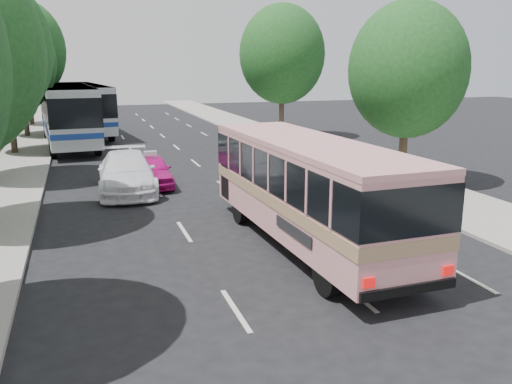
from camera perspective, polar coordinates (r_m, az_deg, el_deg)
name	(u,v)px	position (r m, az deg, el deg)	size (l,w,h in m)	color
ground	(284,268)	(14.47, 2.93, -8.03)	(120.00, 120.00, 0.00)	black
sidewalk_left	(13,159)	(33.17, -24.17, 3.19)	(4.00, 90.00, 0.15)	#9E998E
sidewalk_right	(296,145)	(35.59, 4.20, 4.93)	(4.00, 90.00, 0.12)	#9E998E
tree_left_d	(6,57)	(34.70, -24.79, 12.79)	(5.52, 5.52, 8.60)	#38281E
tree_left_e	(20,46)	(42.66, -23.59, 13.87)	(6.30, 6.30, 9.82)	#38281E
tree_left_f	(27,54)	(50.65, -22.98, 13.19)	(5.88, 5.88, 9.16)	#38281E
tree_right_near	(411,65)	(24.63, 15.96, 12.72)	(5.10, 5.10, 7.95)	#38281E
tree_right_far	(283,51)	(39.09, 2.91, 14.62)	(6.00, 6.00, 9.35)	#38281E
pink_bus	(308,182)	(15.69, 5.53, 1.11)	(2.87, 9.96, 3.15)	pink
pink_taxi	(151,171)	(24.27, -10.97, 2.23)	(1.62, 4.03, 1.37)	#D01286
white_pickup	(127,173)	(23.35, -13.45, 1.99)	(2.28, 5.61, 1.63)	white
tour_coach_front	(67,110)	(37.30, -19.26, 8.15)	(3.88, 13.23, 3.90)	silver
tour_coach_rear	(83,105)	(42.99, -17.77, 8.74)	(4.21, 12.75, 3.75)	silver
taxi_roof_sign	(150,153)	(24.13, -11.05, 4.04)	(0.55, 0.18, 0.18)	silver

